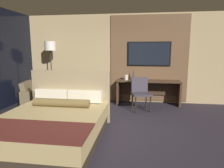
{
  "coord_description": "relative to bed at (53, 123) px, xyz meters",
  "views": [
    {
      "loc": [
        0.72,
        -3.88,
        1.68
      ],
      "look_at": [
        0.03,
        0.9,
        0.85
      ],
      "focal_mm": 32.0,
      "sensor_mm": 36.0,
      "label": 1
    }
  ],
  "objects": [
    {
      "name": "vase_tall",
      "position": [
        1.4,
        2.84,
        0.62
      ],
      "size": [
        0.08,
        0.08,
        0.34
      ],
      "color": "#333338",
      "rests_on": "desk"
    },
    {
      "name": "desk_chair",
      "position": [
        1.64,
        2.13,
        0.25
      ],
      "size": [
        0.63,
        0.62,
        0.92
      ],
      "rotation": [
        0.0,
        0.0,
        0.27
      ],
      "color": "#38333D",
      "rests_on": "ground_plane"
    },
    {
      "name": "armchair_by_window",
      "position": [
        -1.36,
        1.99,
        -0.04
      ],
      "size": [
        1.03,
        1.05,
        0.78
      ],
      "rotation": [
        0.0,
        0.0,
        1.81
      ],
      "color": "brown",
      "rests_on": "ground_plane"
    },
    {
      "name": "floor_lamp",
      "position": [
        -1.18,
        2.57,
        1.34
      ],
      "size": [
        0.34,
        0.34,
        1.94
      ],
      "color": "#282623",
      "rests_on": "ground_plane"
    },
    {
      "name": "wall_back_tv_panel",
      "position": [
        1.04,
        3.06,
        1.09
      ],
      "size": [
        7.2,
        0.09,
        2.8
      ],
      "color": "tan",
      "rests_on": "ground_plane"
    },
    {
      "name": "vase_short",
      "position": [
        1.19,
        2.78,
        0.53
      ],
      "size": [
        0.11,
        0.11,
        0.16
      ],
      "color": "silver",
      "rests_on": "desk"
    },
    {
      "name": "bed",
      "position": [
        0.0,
        0.0,
        0.0
      ],
      "size": [
        1.87,
        2.25,
        1.21
      ],
      "color": "#33281E",
      "rests_on": "ground_plane"
    },
    {
      "name": "tv",
      "position": [
        1.87,
        2.99,
        1.26
      ],
      "size": [
        1.33,
        0.04,
        0.75
      ],
      "color": "black"
    },
    {
      "name": "desk",
      "position": [
        1.87,
        2.78,
        0.21
      ],
      "size": [
        1.92,
        0.53,
        0.76
      ],
      "color": "#422D1E",
      "rests_on": "ground_plane"
    },
    {
      "name": "ground_plane",
      "position": [
        0.9,
        0.47,
        -0.31
      ],
      "size": [
        16.0,
        16.0,
        0.0
      ],
      "primitive_type": "plane",
      "color": "#28232D"
    }
  ]
}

